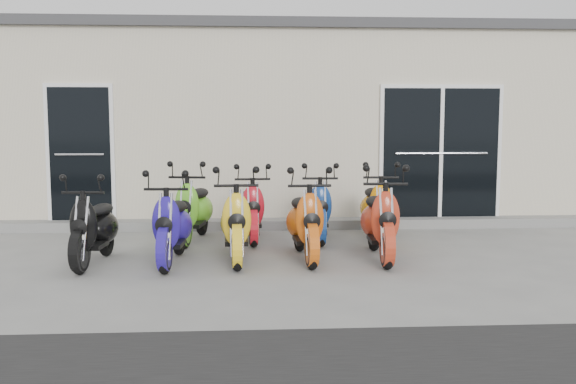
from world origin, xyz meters
name	(u,v)px	position (x,y,z in m)	size (l,w,h in m)	color
ground	(291,254)	(0.00, 0.00, 0.00)	(80.00, 80.00, 0.00)	gray
building	(275,127)	(0.00, 5.20, 1.60)	(14.00, 6.00, 3.20)	beige
roof_cap	(274,44)	(0.00, 5.20, 3.28)	(14.20, 6.20, 0.16)	#3F3F42
front_step	(283,224)	(0.00, 2.02, 0.07)	(14.00, 0.40, 0.15)	gray
door_left	(80,150)	(-3.20, 2.17, 1.26)	(1.07, 0.08, 2.22)	black
door_right	(440,149)	(2.60, 2.17, 1.26)	(2.02, 0.08, 2.22)	black
scooter_front_black	(94,218)	(-2.40, -0.43, 0.57)	(0.56, 1.53, 1.13)	black
scooter_front_blue	(172,216)	(-1.47, -0.44, 0.59)	(0.58, 1.59, 1.17)	#251691
scooter_front_orange_a	(236,213)	(-0.70, -0.33, 0.60)	(0.59, 1.63, 1.21)	yellow
scooter_front_orange_b	(305,212)	(0.16, -0.31, 0.60)	(0.59, 1.62, 1.20)	#D45A12
scooter_front_red	(380,211)	(1.09, -0.35, 0.61)	(0.60, 1.65, 1.22)	red
scooter_back_green	(194,200)	(-1.33, 1.00, 0.59)	(0.58, 1.60, 1.19)	#63C128
scooter_back_red	(251,201)	(-0.50, 1.03, 0.57)	(0.56, 1.55, 1.14)	red
scooter_back_blue	(318,200)	(0.46, 1.02, 0.58)	(0.57, 1.56, 1.15)	navy
scooter_back_yellow	(377,200)	(1.32, 1.01, 0.58)	(0.57, 1.58, 1.16)	orange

